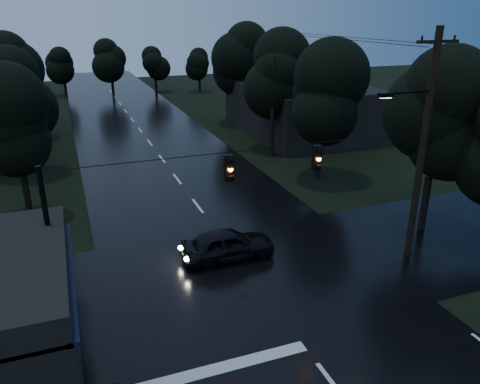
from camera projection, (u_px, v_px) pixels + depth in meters
main_road at (162, 159)px, 35.74m from camera, size 12.00×120.00×0.02m
cross_street at (249, 274)px, 20.02m from camera, size 60.00×9.00×0.02m
building_far_right at (302, 109)px, 43.06m from camera, size 10.00×14.00×4.40m
utility_pole_main at (421, 144)px, 19.70m from camera, size 3.50×0.30×10.00m
utility_pole_far at (273, 106)px, 35.34m from camera, size 2.00×0.30×7.50m
anchor_pole_left at (52, 251)px, 15.60m from camera, size 0.18×0.18×6.00m
span_signals at (274, 162)px, 17.44m from camera, size 15.00×0.37×1.12m
tree_corner_near at (439, 114)px, 22.04m from camera, size 4.48×4.48×9.44m
tree_left_a at (14, 122)px, 23.91m from camera, size 3.92×3.92×8.26m
tree_left_b at (12, 92)px, 30.56m from camera, size 4.20×4.20×8.85m
tree_left_c at (12, 70)px, 38.96m from camera, size 4.48×4.48×9.44m
tree_right_a at (323, 94)px, 29.71m from camera, size 4.20×4.20×8.85m
tree_right_b at (278, 73)px, 36.76m from camera, size 4.48×4.48×9.44m
tree_right_c at (240, 58)px, 45.56m from camera, size 4.76×4.76×10.03m
car at (228, 244)px, 21.03m from camera, size 4.22×1.73×1.43m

